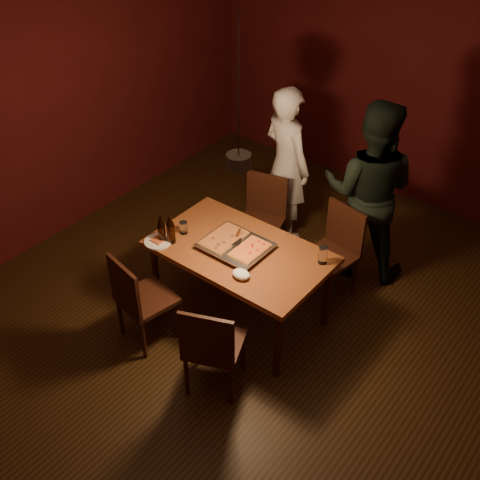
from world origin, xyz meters
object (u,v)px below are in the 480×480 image
Objects in this scene: chair_far_right at (337,244)px; chair_near_right at (211,342)px; pendant_lamp at (239,160)px; pizza_tray at (236,246)px; beer_bottle_a at (161,229)px; beer_bottle_b at (171,229)px; plate_slice at (158,241)px; dining_table at (240,256)px; chair_near_left at (137,294)px; diner_dark at (369,191)px; chair_far_left at (263,211)px; diner_white at (286,165)px.

chair_far_right is 0.88× the size of chair_near_right.
pendant_lamp is (-0.20, 0.59, 1.22)m from chair_near_right.
beer_bottle_a is (-0.56, -0.30, 0.10)m from pizza_tray.
plate_slice is at bearing -139.68° from beer_bottle_b.
beer_bottle_a is at bearing -151.87° from dining_table.
diner_dark is at bearing 75.96° from chair_near_left.
chair_far_left is 1.18m from beer_bottle_b.
chair_far_right is 0.29× the size of diner_white.
chair_far_left is 0.84m from chair_far_right.
dining_table is at bearing 70.06° from chair_near_left.
pizza_tray is 1.03m from pendant_lamp.
chair_far_right is 1.62m from plate_slice.
chair_far_left is 1.70m from pendant_lamp.
dining_table is 0.91× the size of diner_white.
beer_bottle_b is 0.17× the size of diner_white.
plate_slice is at bearing 132.14° from chair_near_right.
chair_near_right is at bearing 126.47° from diner_white.
chair_far_left is 0.55m from diner_white.
chair_far_left is at bearing 78.60° from plate_slice.
chair_far_left and chair_far_right have the same top height.
pizza_tray is at bearing 93.58° from chair_near_right.
beer_bottle_b reaches higher than chair_far_right.
beer_bottle_b reaches higher than chair_near_right.
plate_slice is (-0.15, 0.42, 0.22)m from chair_near_left.
diner_dark is (0.14, 2.09, 0.35)m from chair_near_right.
pizza_tray is 0.64m from beer_bottle_a.
dining_table is 0.93m from chair_far_left.
pendant_lamp reaches higher than dining_table.
chair_far_left is 1.06× the size of chair_far_right.
pizza_tray is (-0.50, -0.84, 0.24)m from chair_far_right.
dining_table is at bearing 99.22° from chair_far_left.
chair_far_right is 1.53m from beer_bottle_b.
chair_near_right is 1.38m from pendant_lamp.
diner_white is (0.04, 2.07, 0.29)m from chair_near_left.
diner_white is at bearing 109.52° from pizza_tray.
chair_near_right is at bearing -27.16° from beer_bottle_a.
beer_bottle_a is at bearing 129.85° from chair_near_right.
chair_far_left is 1.24m from plate_slice.
diner_white is at bearing 111.15° from pendant_lamp.
beer_bottle_a is 0.14× the size of diner_dark.
chair_near_right is at bearing -60.57° from pizza_tray.
pendant_lamp is at bearing 86.01° from chair_near_right.
chair_far_left is 1.61m from chair_near_left.
beer_bottle_b is 1.11m from pendant_lamp.
diner_white is 1.51× the size of pendant_lamp.
chair_far_left reaches higher than pizza_tray.
beer_bottle_b is at bearing 126.14° from chair_near_right.
chair_far_right is 1.77× the size of beer_bottle_b.
chair_near_right is at bearing -65.92° from dining_table.
diner_dark is (1.09, 1.60, 0.01)m from beer_bottle_a.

